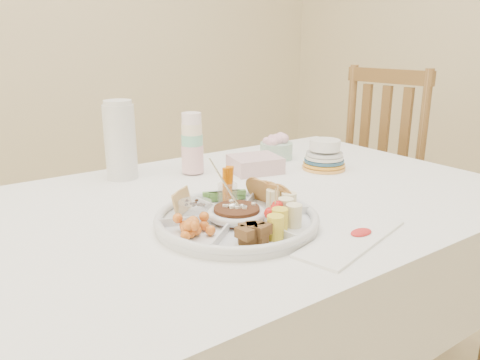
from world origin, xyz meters
TOP-DOWN VIEW (x-y plane):
  - wall_back at (0.00, 2.00)m, footprint 4.00×0.02m
  - dining_table at (0.00, 0.00)m, footprint 1.52×1.02m
  - chair at (0.80, 0.30)m, footprint 0.49×0.49m
  - party_tray at (-0.15, -0.16)m, footprint 0.49×0.49m
  - bean_dip at (-0.15, -0.16)m, footprint 0.14×0.14m
  - tortillas at (-0.02, -0.14)m, footprint 0.13×0.13m
  - carrot_cucumber at (-0.10, -0.04)m, footprint 0.13×0.13m
  - pita_raisins at (-0.23, -0.05)m, footprint 0.14×0.14m
  - cherries at (-0.28, -0.18)m, footprint 0.13×0.13m
  - granola_chunks at (-0.19, -0.28)m, footprint 0.13×0.13m
  - banana_tomato at (-0.07, -0.26)m, footprint 0.15×0.15m
  - cup_stack at (-0.01, 0.30)m, footprint 0.07×0.07m
  - thermos at (-0.22, 0.38)m, footprint 0.10×0.10m
  - flower_bowl at (0.34, 0.29)m, footprint 0.15×0.15m
  - napkin_stack at (0.17, 0.20)m, footprint 0.18×0.17m
  - plate_stack at (0.38, 0.09)m, footprint 0.19×0.19m
  - placemat at (0.01, -0.37)m, footprint 0.34×0.19m

SIDE VIEW (x-z plane):
  - dining_table at x=0.00m, z-range 0.00..0.76m
  - chair at x=0.80m, z-range 0.00..1.07m
  - placemat at x=0.01m, z-range 0.76..0.76m
  - party_tray at x=-0.15m, z-range 0.76..0.80m
  - napkin_stack at x=0.17m, z-range 0.76..0.81m
  - bean_dip at x=-0.15m, z-range 0.77..0.81m
  - cherries at x=-0.28m, z-range 0.77..0.81m
  - granola_chunks at x=-0.19m, z-range 0.77..0.82m
  - tortillas at x=-0.02m, z-range 0.77..0.83m
  - pita_raisins at x=-0.23m, z-range 0.77..0.83m
  - flower_bowl at x=0.34m, z-range 0.76..0.85m
  - plate_stack at x=0.38m, z-range 0.76..0.85m
  - banana_tomato at x=-0.07m, z-range 0.77..0.87m
  - carrot_cucumber at x=-0.10m, z-range 0.78..0.87m
  - cup_stack at x=-0.01m, z-range 0.76..0.95m
  - thermos at x=-0.22m, z-range 0.76..1.01m
  - wall_back at x=0.00m, z-range 0.00..2.70m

